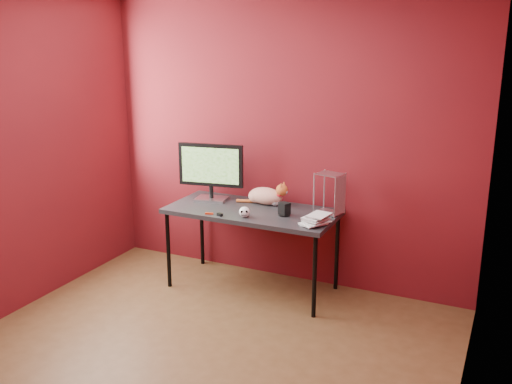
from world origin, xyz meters
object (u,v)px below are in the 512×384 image
at_px(cat, 266,196).
at_px(desk, 252,215).
at_px(skull_mug, 244,212).
at_px(book_stack, 311,162).
at_px(monitor, 211,169).
at_px(speaker, 284,210).

bearing_deg(cat, desk, -98.08).
bearing_deg(desk, skull_mug, -80.47).
xyz_separation_m(desk, book_stack, (0.58, -0.13, 0.56)).
xyz_separation_m(monitor, book_stack, (1.05, -0.23, 0.21)).
bearing_deg(monitor, cat, 0.43).
relative_size(skull_mug, speaker, 0.87).
bearing_deg(speaker, monitor, -166.69).
xyz_separation_m(monitor, skull_mug, (0.51, -0.34, -0.25)).
bearing_deg(skull_mug, monitor, 123.87).
bearing_deg(book_stack, monitor, 167.47).
bearing_deg(book_stack, skull_mug, -169.41).
xyz_separation_m(monitor, speaker, (0.80, -0.15, -0.24)).
relative_size(desk, speaker, 13.05).
bearing_deg(cat, skull_mug, -85.72).
bearing_deg(book_stack, speaker, 162.32).
height_order(skull_mug, book_stack, book_stack).
bearing_deg(speaker, skull_mug, -123.39).
bearing_deg(monitor, speaker, -20.52).
distance_m(cat, speaker, 0.37).
relative_size(desk, skull_mug, 14.94).
bearing_deg(skull_mug, cat, 66.27).
distance_m(cat, skull_mug, 0.43).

